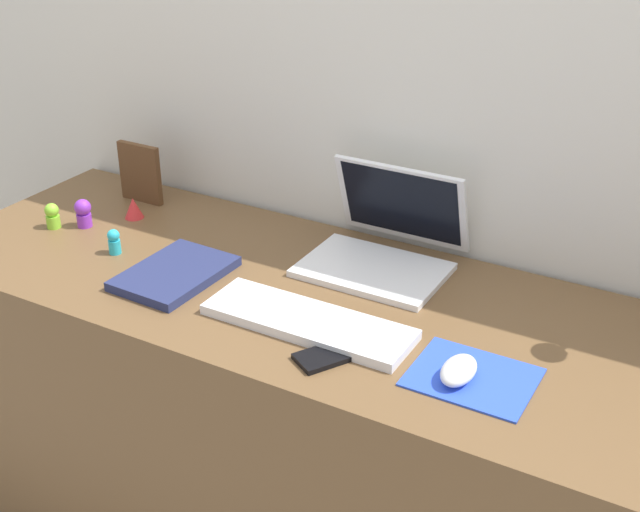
{
  "coord_description": "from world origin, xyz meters",
  "views": [
    {
      "loc": [
        0.76,
        -1.28,
        1.59
      ],
      "look_at": [
        0.03,
        0.0,
        0.83
      ],
      "focal_mm": 47.27,
      "sensor_mm": 36.0,
      "label": 1
    }
  ],
  "objects_px": {
    "picture_frame": "(140,173)",
    "toy_figurine_cyan": "(114,241)",
    "mouse": "(459,370)",
    "cell_phone": "(331,355)",
    "keyboard": "(308,322)",
    "notebook_pad": "(175,273)",
    "toy_figurine_red": "(134,208)",
    "toy_figurine_purple": "(83,212)",
    "toy_figurine_lime": "(52,216)",
    "laptop": "(386,240)"
  },
  "relations": [
    {
      "from": "laptop",
      "to": "toy_figurine_red",
      "type": "relative_size",
      "value": 5.91
    },
    {
      "from": "toy_figurine_red",
      "to": "toy_figurine_purple",
      "type": "xyz_separation_m",
      "value": [
        -0.07,
        -0.1,
        0.01
      ]
    },
    {
      "from": "toy_figurine_red",
      "to": "toy_figurine_purple",
      "type": "height_order",
      "value": "toy_figurine_purple"
    },
    {
      "from": "laptop",
      "to": "toy_figurine_cyan",
      "type": "xyz_separation_m",
      "value": [
        -0.54,
        -0.26,
        -0.02
      ]
    },
    {
      "from": "keyboard",
      "to": "toy_figurine_lime",
      "type": "bearing_deg",
      "value": 173.54
    },
    {
      "from": "keyboard",
      "to": "toy_figurine_purple",
      "type": "distance_m",
      "value": 0.7
    },
    {
      "from": "picture_frame",
      "to": "cell_phone",
      "type": "bearing_deg",
      "value": -26.78
    },
    {
      "from": "notebook_pad",
      "to": "picture_frame",
      "type": "xyz_separation_m",
      "value": [
        -0.33,
        0.28,
        0.06
      ]
    },
    {
      "from": "toy_figurine_purple",
      "to": "notebook_pad",
      "type": "bearing_deg",
      "value": -15.68
    },
    {
      "from": "keyboard",
      "to": "toy_figurine_red",
      "type": "bearing_deg",
      "value": 160.25
    },
    {
      "from": "toy_figurine_purple",
      "to": "toy_figurine_lime",
      "type": "bearing_deg",
      "value": -144.97
    },
    {
      "from": "picture_frame",
      "to": "toy_figurine_cyan",
      "type": "xyz_separation_m",
      "value": [
        0.14,
        -0.26,
        -0.05
      ]
    },
    {
      "from": "mouse",
      "to": "notebook_pad",
      "type": "bearing_deg",
      "value": 175.33
    },
    {
      "from": "keyboard",
      "to": "notebook_pad",
      "type": "xyz_separation_m",
      "value": [
        -0.34,
        0.03,
        0.0
      ]
    },
    {
      "from": "toy_figurine_cyan",
      "to": "toy_figurine_lime",
      "type": "xyz_separation_m",
      "value": [
        -0.22,
        0.03,
        0.0
      ]
    },
    {
      "from": "picture_frame",
      "to": "mouse",
      "type": "bearing_deg",
      "value": -18.97
    },
    {
      "from": "toy_figurine_purple",
      "to": "laptop",
      "type": "bearing_deg",
      "value": 15.16
    },
    {
      "from": "picture_frame",
      "to": "toy_figurine_purple",
      "type": "relative_size",
      "value": 2.19
    },
    {
      "from": "mouse",
      "to": "toy_figurine_lime",
      "type": "relative_size",
      "value": 1.57
    },
    {
      "from": "picture_frame",
      "to": "laptop",
      "type": "bearing_deg",
      "value": 0.24
    },
    {
      "from": "laptop",
      "to": "toy_figurine_cyan",
      "type": "distance_m",
      "value": 0.6
    },
    {
      "from": "notebook_pad",
      "to": "picture_frame",
      "type": "bearing_deg",
      "value": 140.89
    },
    {
      "from": "mouse",
      "to": "toy_figurine_red",
      "type": "relative_size",
      "value": 1.89
    },
    {
      "from": "mouse",
      "to": "toy_figurine_cyan",
      "type": "xyz_separation_m",
      "value": [
        -0.84,
        0.08,
        0.01
      ]
    },
    {
      "from": "laptop",
      "to": "toy_figurine_cyan",
      "type": "relative_size",
      "value": 5.2
    },
    {
      "from": "picture_frame",
      "to": "toy_figurine_purple",
      "type": "height_order",
      "value": "picture_frame"
    },
    {
      "from": "toy_figurine_cyan",
      "to": "toy_figurine_purple",
      "type": "xyz_separation_m",
      "value": [
        -0.16,
        0.07,
        0.01
      ]
    },
    {
      "from": "picture_frame",
      "to": "toy_figurine_cyan",
      "type": "bearing_deg",
      "value": -61.63
    },
    {
      "from": "keyboard",
      "to": "notebook_pad",
      "type": "bearing_deg",
      "value": 175.21
    },
    {
      "from": "laptop",
      "to": "picture_frame",
      "type": "relative_size",
      "value": 2.0
    },
    {
      "from": "laptop",
      "to": "toy_figurine_purple",
      "type": "height_order",
      "value": "laptop"
    },
    {
      "from": "notebook_pad",
      "to": "toy_figurine_red",
      "type": "height_order",
      "value": "toy_figurine_red"
    },
    {
      "from": "keyboard",
      "to": "toy_figurine_red",
      "type": "distance_m",
      "value": 0.66
    },
    {
      "from": "keyboard",
      "to": "picture_frame",
      "type": "bearing_deg",
      "value": 154.96
    },
    {
      "from": "keyboard",
      "to": "toy_figurine_purple",
      "type": "xyz_separation_m",
      "value": [
        -0.69,
        0.13,
        0.03
      ]
    },
    {
      "from": "mouse",
      "to": "cell_phone",
      "type": "distance_m",
      "value": 0.23
    },
    {
      "from": "notebook_pad",
      "to": "picture_frame",
      "type": "height_order",
      "value": "picture_frame"
    },
    {
      "from": "toy_figurine_purple",
      "to": "toy_figurine_cyan",
      "type": "bearing_deg",
      "value": -24.47
    },
    {
      "from": "keyboard",
      "to": "toy_figurine_cyan",
      "type": "relative_size",
      "value": 7.11
    },
    {
      "from": "cell_phone",
      "to": "mouse",
      "type": "bearing_deg",
      "value": 41.72
    },
    {
      "from": "toy_figurine_purple",
      "to": "mouse",
      "type": "bearing_deg",
      "value": -8.56
    },
    {
      "from": "laptop",
      "to": "mouse",
      "type": "bearing_deg",
      "value": -48.45
    },
    {
      "from": "cell_phone",
      "to": "keyboard",
      "type": "bearing_deg",
      "value": 172.14
    },
    {
      "from": "toy_figurine_lime",
      "to": "toy_figurine_purple",
      "type": "bearing_deg",
      "value": 35.03
    },
    {
      "from": "laptop",
      "to": "toy_figurine_purple",
      "type": "relative_size",
      "value": 4.39
    },
    {
      "from": "laptop",
      "to": "keyboard",
      "type": "distance_m",
      "value": 0.32
    },
    {
      "from": "laptop",
      "to": "picture_frame",
      "type": "xyz_separation_m",
      "value": [
        -0.68,
        -0.0,
        0.02
      ]
    },
    {
      "from": "mouse",
      "to": "notebook_pad",
      "type": "relative_size",
      "value": 0.4
    },
    {
      "from": "cell_phone",
      "to": "picture_frame",
      "type": "xyz_separation_m",
      "value": [
        -0.75,
        0.38,
        0.07
      ]
    },
    {
      "from": "mouse",
      "to": "notebook_pad",
      "type": "xyz_separation_m",
      "value": [
        -0.65,
        0.05,
        -0.01
      ]
    }
  ]
}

